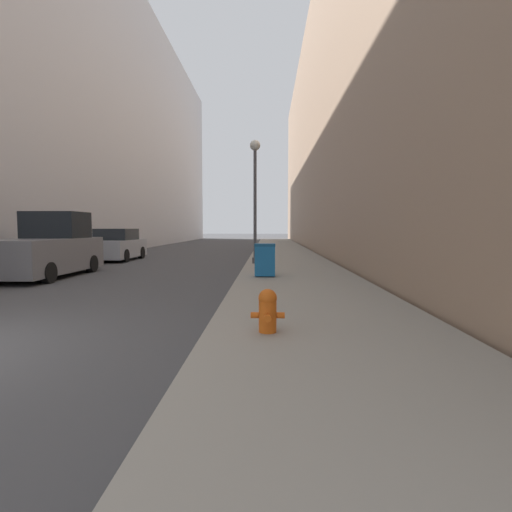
% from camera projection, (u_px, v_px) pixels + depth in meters
% --- Properties ---
extents(sidewalk_right, '(3.86, 60.00, 0.14)m').
position_uv_depth(sidewalk_right, '(285.00, 256.00, 22.72)').
color(sidewalk_right, gray).
rests_on(sidewalk_right, ground).
extents(building_left_glass, '(12.00, 60.00, 20.37)m').
position_uv_depth(building_left_glass, '(60.00, 116.00, 30.48)').
color(building_left_glass, '#BCBCC1').
rests_on(building_left_glass, ground).
extents(building_right_stone, '(12.00, 60.00, 17.98)m').
position_uv_depth(building_right_stone, '(389.00, 130.00, 29.81)').
color(building_right_stone, '#9E7F66').
rests_on(building_right_stone, ground).
extents(fire_hydrant, '(0.50, 0.39, 0.65)m').
position_uv_depth(fire_hydrant, '(268.00, 310.00, 5.90)').
color(fire_hydrant, '#D15614').
rests_on(fire_hydrant, sidewalk_right).
extents(trash_bin, '(0.65, 0.65, 1.04)m').
position_uv_depth(trash_bin, '(265.00, 259.00, 12.63)').
color(trash_bin, '#19609E').
rests_on(trash_bin, sidewalk_right).
extents(lamppost, '(0.44, 0.44, 5.25)m').
position_uv_depth(lamppost, '(255.00, 184.00, 17.03)').
color(lamppost, '#4C4C51').
rests_on(lamppost, sidewalk_right).
extents(pickup_truck, '(2.14, 4.81, 2.24)m').
position_uv_depth(pickup_truck, '(47.00, 250.00, 13.68)').
color(pickup_truck, slate).
rests_on(pickup_truck, ground).
extents(parked_sedan_near, '(1.92, 4.07, 1.62)m').
position_uv_depth(parked_sedan_near, '(117.00, 246.00, 20.44)').
color(parked_sedan_near, '#A3A8B2').
rests_on(parked_sedan_near, ground).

